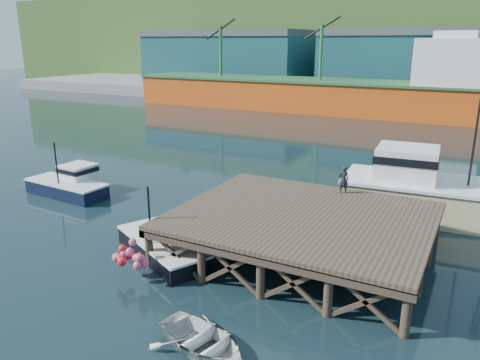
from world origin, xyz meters
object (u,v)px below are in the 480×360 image
Objects in this scene: boat_navy at (70,184)px; boat_black at (167,242)px; dinghy at (202,340)px; dockworker at (343,179)px; trawler at (451,191)px.

boat_navy is 12.55m from boat_black.
dockworker reaches higher than dinghy.
boat_black is 1.71× the size of dinghy.
dockworker is (1.07, 12.84, 2.50)m from dinghy.
boat_navy is 19.90m from dinghy.
dockworker is at bearing 12.10° from boat_navy.
trawler is at bearing -5.15° from dinghy.
boat_navy is at bearing -167.15° from trawler.
dockworker is (-5.20, -4.42, 1.11)m from trawler.
boat_navy is 0.98× the size of boat_black.
dockworker is at bearing -143.77° from trawler.
boat_navy is 1.67× the size of dinghy.
boat_navy is 0.47× the size of trawler.
boat_black is at bearing -18.18° from boat_navy.
dinghy is at bearing 60.64° from dockworker.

